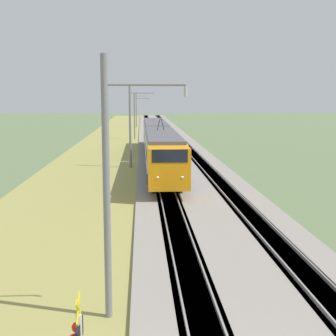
{
  "coord_description": "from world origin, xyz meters",
  "views": [
    {
      "loc": [
        -9.25,
        1.81,
        6.99
      ],
      "look_at": [
        22.15,
        0.0,
        2.24
      ],
      "focal_mm": 50.0,
      "sensor_mm": 36.0,
      "label": 1
    }
  ],
  "objects_px": {
    "catenary_mast_near": "(108,188)",
    "passenger_train": "(158,141)",
    "catenary_mast_far": "(135,116)",
    "catenary_mast_mid": "(131,125)",
    "catenary_mast_distant": "(137,109)"
  },
  "relations": [
    {
      "from": "passenger_train",
      "to": "catenary_mast_near",
      "type": "relative_size",
      "value": 4.91
    },
    {
      "from": "catenary_mast_mid",
      "to": "catenary_mast_far",
      "type": "bearing_deg",
      "value": -0.01
    },
    {
      "from": "passenger_train",
      "to": "catenary_mast_distant",
      "type": "relative_size",
      "value": 4.92
    },
    {
      "from": "catenary_mast_near",
      "to": "catenary_mast_far",
      "type": "xyz_separation_m",
      "value": [
        64.13,
        -0.0,
        -0.27
      ]
    },
    {
      "from": "passenger_train",
      "to": "catenary_mast_far",
      "type": "relative_size",
      "value": 5.24
    },
    {
      "from": "catenary_mast_far",
      "to": "catenary_mast_near",
      "type": "bearing_deg",
      "value": 180.0
    },
    {
      "from": "catenary_mast_distant",
      "to": "catenary_mast_near",
      "type": "bearing_deg",
      "value": 180.0
    },
    {
      "from": "catenary_mast_near",
      "to": "catenary_mast_far",
      "type": "distance_m",
      "value": 64.13
    },
    {
      "from": "catenary_mast_far",
      "to": "catenary_mast_distant",
      "type": "relative_size",
      "value": 0.94
    },
    {
      "from": "catenary_mast_near",
      "to": "passenger_train",
      "type": "bearing_deg",
      "value": -4.48
    },
    {
      "from": "passenger_train",
      "to": "catenary_mast_mid",
      "type": "xyz_separation_m",
      "value": [
        -3.86,
        2.82,
        1.92
      ]
    },
    {
      "from": "catenary_mast_mid",
      "to": "passenger_train",
      "type": "bearing_deg",
      "value": -36.13
    },
    {
      "from": "catenary_mast_near",
      "to": "catenary_mast_distant",
      "type": "bearing_deg",
      "value": -0.0
    },
    {
      "from": "catenary_mast_mid",
      "to": "catenary_mast_far",
      "type": "xyz_separation_m",
      "value": [
        32.06,
        -0.0,
        -0.3
      ]
    },
    {
      "from": "passenger_train",
      "to": "catenary_mast_mid",
      "type": "relative_size",
      "value": 4.87
    }
  ]
}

